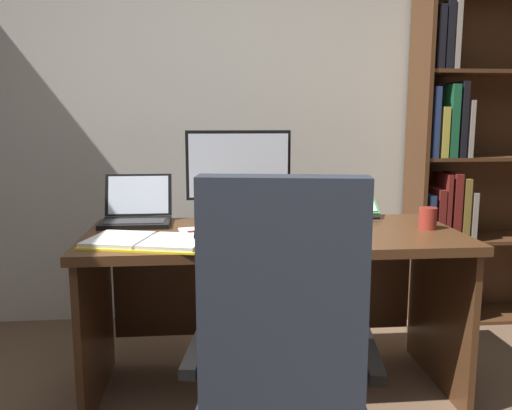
{
  "coord_description": "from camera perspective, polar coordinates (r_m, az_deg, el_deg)",
  "views": [
    {
      "loc": [
        -0.35,
        -1.25,
        1.26
      ],
      "look_at": [
        -0.14,
        1.0,
        0.89
      ],
      "focal_mm": 37.27,
      "sensor_mm": 36.0,
      "label": 1
    }
  ],
  "objects": [
    {
      "name": "open_binder",
      "position": [
        2.19,
        -11.66,
        -3.83
      ],
      "size": [
        0.53,
        0.39,
        0.02
      ],
      "rotation": [
        0.0,
        0.0,
        -0.26
      ],
      "color": "yellow",
      "rests_on": "desk"
    },
    {
      "name": "keyboard",
      "position": [
        2.23,
        -1.26,
        -3.39
      ],
      "size": [
        0.42,
        0.15,
        0.02
      ],
      "primitive_type": "cube",
      "color": "black",
      "rests_on": "desk"
    },
    {
      "name": "coffee_mug",
      "position": [
        2.55,
        17.95,
        -1.36
      ],
      "size": [
        0.08,
        0.08,
        0.1
      ],
      "primitive_type": "cylinder",
      "color": "maroon",
      "rests_on": "desk"
    },
    {
      "name": "office_chair",
      "position": [
        1.74,
        2.82,
        -17.84
      ],
      "size": [
        0.66,
        0.6,
        1.11
      ],
      "rotation": [
        0.0,
        0.0,
        -0.16
      ],
      "color": "black",
      "rests_on": "ground"
    },
    {
      "name": "reading_stand_with_book",
      "position": [
        2.74,
        9.54,
        0.41
      ],
      "size": [
        0.31,
        0.28,
        0.17
      ],
      "color": "black",
      "rests_on": "desk"
    },
    {
      "name": "laptop",
      "position": [
        2.62,
        -12.69,
        -0.87
      ],
      "size": [
        0.33,
        0.29,
        0.23
      ],
      "color": "black",
      "rests_on": "desk"
    },
    {
      "name": "bookshelf",
      "position": [
        3.52,
        22.0,
        3.3
      ],
      "size": [
        0.98,
        0.33,
        2.04
      ],
      "color": "#4C2D19",
      "rests_on": "ground"
    },
    {
      "name": "computer_mouse",
      "position": [
        2.27,
        6.33,
        -3.01
      ],
      "size": [
        0.06,
        0.1,
        0.04
      ],
      "primitive_type": "ellipsoid",
      "color": "black",
      "rests_on": "desk"
    },
    {
      "name": "wall_back",
      "position": [
        3.37,
        0.65,
        11.53
      ],
      "size": [
        5.08,
        0.12,
        2.77
      ],
      "primitive_type": "cube",
      "color": "beige",
      "rests_on": "ground"
    },
    {
      "name": "monitor",
      "position": [
        2.57,
        -1.89,
        3.17
      ],
      "size": [
        0.5,
        0.16,
        0.44
      ],
      "color": "black",
      "rests_on": "desk"
    },
    {
      "name": "notepad",
      "position": [
        2.35,
        -6.18,
        -2.96
      ],
      "size": [
        0.19,
        0.24,
        0.01
      ],
      "primitive_type": "cube",
      "rotation": [
        0.0,
        0.0,
        0.2
      ],
      "color": "silver",
      "rests_on": "desk"
    },
    {
      "name": "desk",
      "position": [
        2.51,
        1.62,
        -7.11
      ],
      "size": [
        1.66,
        0.74,
        0.76
      ],
      "color": "#4C2D19",
      "rests_on": "ground"
    },
    {
      "name": "pen",
      "position": [
        2.35,
        -5.7,
        -2.74
      ],
      "size": [
        0.14,
        0.05,
        0.01
      ],
      "primitive_type": "cylinder",
      "rotation": [
        0.0,
        1.57,
        0.3
      ],
      "color": "maroon",
      "rests_on": "notepad"
    }
  ]
}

